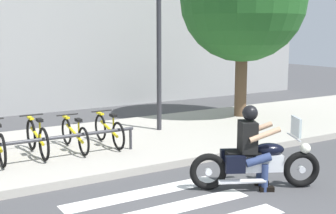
% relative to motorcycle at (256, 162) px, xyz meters
% --- Properties ---
extents(sidewalk, '(24.00, 4.40, 0.15)m').
position_rel_motorcycle_xyz_m(sidewalk, '(-2.00, 3.87, -0.38)').
color(sidewalk, '#A8A399').
rests_on(sidewalk, ground).
extents(crosswalk_stripe_4, '(2.80, 0.40, 0.01)m').
position_rel_motorcycle_xyz_m(crosswalk_stripe_4, '(-1.74, -0.02, -0.45)').
color(crosswalk_stripe_4, white).
rests_on(crosswalk_stripe_4, ground).
extents(crosswalk_stripe_5, '(2.80, 0.40, 0.01)m').
position_rel_motorcycle_xyz_m(crosswalk_stripe_5, '(-1.74, 0.78, -0.45)').
color(crosswalk_stripe_5, white).
rests_on(crosswalk_stripe_5, ground).
extents(motorcycle, '(2.05, 1.12, 1.22)m').
position_rel_motorcycle_xyz_m(motorcycle, '(0.00, 0.00, 0.00)').
color(motorcycle, black).
rests_on(motorcycle, ground).
extents(rider, '(0.76, 0.71, 1.44)m').
position_rel_motorcycle_xyz_m(rider, '(-0.07, 0.04, 0.37)').
color(rider, black).
rests_on(rider, ground).
extents(bicycle_4, '(0.48, 1.61, 0.79)m').
position_rel_motorcycle_xyz_m(bicycle_4, '(-2.72, 3.47, 0.05)').
color(bicycle_4, black).
rests_on(bicycle_4, sidewalk).
extents(bicycle_5, '(0.48, 1.66, 0.72)m').
position_rel_motorcycle_xyz_m(bicycle_5, '(-1.93, 3.48, 0.02)').
color(bicycle_5, black).
rests_on(bicycle_5, sidewalk).
extents(bicycle_6, '(0.48, 1.58, 0.73)m').
position_rel_motorcycle_xyz_m(bicycle_6, '(-1.14, 3.48, 0.03)').
color(bicycle_6, black).
rests_on(bicycle_6, sidewalk).
extents(bike_rack, '(5.32, 0.07, 0.49)m').
position_rel_motorcycle_xyz_m(bike_rack, '(-3.50, 2.92, 0.12)').
color(bike_rack, '#333338').
rests_on(bike_rack, sidewalk).
extents(street_lamp, '(0.28, 0.28, 4.41)m').
position_rel_motorcycle_xyz_m(street_lamp, '(0.60, 4.27, 2.21)').
color(street_lamp, '#2D2D33').
rests_on(street_lamp, ground).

